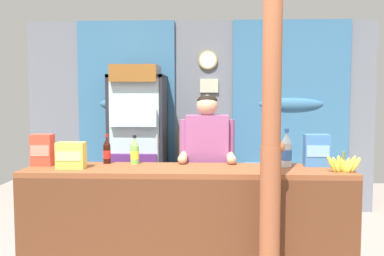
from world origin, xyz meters
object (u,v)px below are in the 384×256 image
(soda_bottle_lime_soda, at_px, (135,152))
(snack_box_instant_noodle, at_px, (71,155))
(shopkeeper, at_px, (207,160))
(snack_box_biscuit, at_px, (317,150))
(bottle_shelf_rack, at_px, (198,171))
(snack_box_crackers, at_px, (43,150))
(plastic_lawn_chair, at_px, (259,194))
(banana_bunch, at_px, (344,164))
(drink_fridge, at_px, (138,136))
(timber_post, at_px, (271,154))
(soda_bottle_cola, at_px, (107,151))
(stall_counter, at_px, (186,221))
(soda_bottle_water, at_px, (286,151))

(soda_bottle_lime_soda, relative_size, snack_box_instant_noodle, 1.11)
(shopkeeper, relative_size, snack_box_biscuit, 6.04)
(soda_bottle_lime_soda, distance_m, snack_box_biscuit, 1.49)
(bottle_shelf_rack, bearing_deg, snack_box_crackers, -122.37)
(plastic_lawn_chair, height_order, snack_box_instant_noodle, snack_box_instant_noodle)
(plastic_lawn_chair, xyz_separation_m, snack_box_crackers, (-1.90, -1.15, 0.62))
(soda_bottle_lime_soda, height_order, banana_bunch, soda_bottle_lime_soda)
(drink_fridge, xyz_separation_m, snack_box_crackers, (-0.48, -1.80, 0.06))
(timber_post, xyz_separation_m, banana_bunch, (0.59, 0.30, -0.12))
(timber_post, relative_size, soda_bottle_cola, 9.77)
(bottle_shelf_rack, distance_m, snack_box_biscuit, 2.19)
(soda_bottle_cola, bearing_deg, snack_box_crackers, -167.03)
(stall_counter, relative_size, soda_bottle_lime_soda, 10.57)
(bottle_shelf_rack, height_order, banana_bunch, banana_bunch)
(stall_counter, distance_m, drink_fridge, 2.15)
(drink_fridge, distance_m, snack_box_biscuit, 2.47)
(banana_bunch, bearing_deg, drink_fridge, 133.10)
(bottle_shelf_rack, bearing_deg, soda_bottle_water, -68.45)
(plastic_lawn_chair, bearing_deg, snack_box_crackers, -148.80)
(timber_post, distance_m, banana_bunch, 0.67)
(snack_box_biscuit, height_order, snack_box_instant_noodle, snack_box_biscuit)
(bottle_shelf_rack, distance_m, soda_bottle_lime_soda, 1.95)
(bottle_shelf_rack, bearing_deg, timber_post, -77.19)
(timber_post, distance_m, soda_bottle_cola, 1.42)
(snack_box_biscuit, bearing_deg, shopkeeper, 159.96)
(stall_counter, bearing_deg, plastic_lawn_chair, 61.60)
(soda_bottle_water, height_order, snack_box_instant_noodle, soda_bottle_water)
(soda_bottle_water, relative_size, snack_box_biscuit, 1.19)
(shopkeeper, bearing_deg, banana_bunch, -29.77)
(bottle_shelf_rack, bearing_deg, banana_bunch, -61.95)
(soda_bottle_water, distance_m, snack_box_instant_noodle, 1.71)
(bottle_shelf_rack, height_order, snack_box_instant_noodle, snack_box_instant_noodle)
(stall_counter, bearing_deg, bottle_shelf_rack, 88.93)
(stall_counter, distance_m, soda_bottle_lime_soda, 0.72)
(plastic_lawn_chair, distance_m, soda_bottle_water, 1.29)
(drink_fridge, relative_size, soda_bottle_cola, 7.70)
(drink_fridge, bearing_deg, soda_bottle_water, -49.96)
(snack_box_instant_noodle, distance_m, snack_box_crackers, 0.31)
(bottle_shelf_rack, relative_size, shopkeeper, 0.72)
(timber_post, distance_m, soda_bottle_water, 0.57)
(stall_counter, xyz_separation_m, snack_box_instant_noodle, (-0.91, 0.05, 0.50))
(snack_box_instant_noodle, bearing_deg, snack_box_crackers, 155.28)
(soda_bottle_water, bearing_deg, soda_bottle_cola, 176.31)
(shopkeeper, relative_size, soda_bottle_cola, 6.29)
(shopkeeper, bearing_deg, drink_fridge, 121.06)
(timber_post, bearing_deg, soda_bottle_cola, 153.93)
(stall_counter, height_order, soda_bottle_lime_soda, soda_bottle_lime_soda)
(snack_box_biscuit, relative_size, banana_bunch, 0.95)
(snack_box_biscuit, xyz_separation_m, snack_box_crackers, (-2.22, -0.05, -0.00))
(drink_fridge, xyz_separation_m, plastic_lawn_chair, (1.42, -0.65, -0.55))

